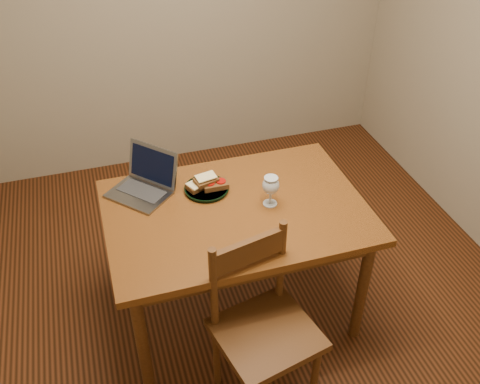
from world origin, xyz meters
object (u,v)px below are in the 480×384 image
object	(u,v)px
laptop	(145,180)
table	(236,222)
chair	(264,322)
plate	(207,189)
milk_glass	(271,191)

from	to	relation	value
laptop	table	bearing A→B (deg)	11.19
chair	plate	world-z (taller)	chair
milk_glass	plate	bearing A→B (deg)	143.44
table	chair	distance (m)	0.56
table	plate	world-z (taller)	plate
chair	laptop	xyz separation A→B (m)	(-0.37, 0.83, 0.30)
plate	laptop	distance (m)	0.32
milk_glass	laptop	distance (m)	0.66
table	laptop	xyz separation A→B (m)	(-0.40, 0.29, 0.14)
table	plate	xyz separation A→B (m)	(-0.10, 0.19, 0.10)
table	plate	distance (m)	0.24
plate	milk_glass	distance (m)	0.35
table	milk_glass	xyz separation A→B (m)	(0.18, -0.02, 0.17)
milk_glass	laptop	xyz separation A→B (m)	(-0.58, 0.31, -0.02)
chair	plate	distance (m)	0.77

